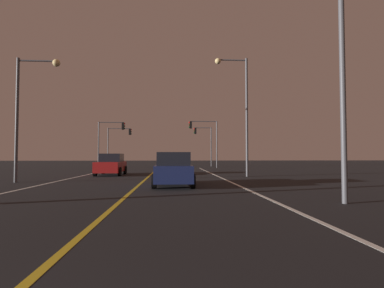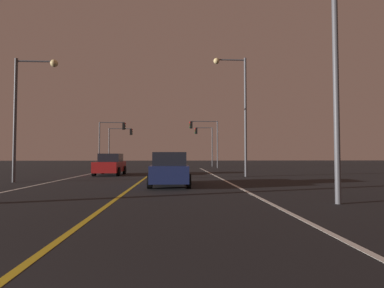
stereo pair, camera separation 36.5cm
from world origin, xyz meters
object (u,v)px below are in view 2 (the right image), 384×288
(car_oncoming, at_px, (110,165))
(street_lamp_left_mid, at_px, (26,102))
(traffic_light_far_right, at_px, (204,138))
(street_lamp_right_far, at_px, (238,102))
(traffic_light_near_left, at_px, (112,134))
(traffic_light_far_left, at_px, (120,138))
(traffic_light_near_right, at_px, (204,133))
(street_lamp_right_near, at_px, (321,61))
(car_lead_same_lane, at_px, (170,170))

(car_oncoming, height_order, street_lamp_left_mid, street_lamp_left_mid)
(street_lamp_left_mid, bearing_deg, traffic_light_far_right, 63.49)
(street_lamp_right_far, bearing_deg, traffic_light_near_left, -52.14)
(car_oncoming, xyz_separation_m, traffic_light_far_left, (-2.67, 19.20, 3.24))
(street_lamp_left_mid, bearing_deg, street_lamp_right_far, 16.71)
(car_oncoming, distance_m, street_lamp_right_far, 11.14)
(car_oncoming, distance_m, traffic_light_far_right, 21.58)
(traffic_light_near_left, distance_m, traffic_light_far_left, 5.50)
(traffic_light_far_right, distance_m, street_lamp_left_mid, 28.66)
(traffic_light_far_right, xyz_separation_m, street_lamp_right_far, (0.52, -21.64, 1.38))
(traffic_light_near_right, bearing_deg, street_lamp_left_mid, 58.55)
(traffic_light_near_left, relative_size, street_lamp_right_near, 0.81)
(street_lamp_left_mid, xyz_separation_m, street_lamp_right_far, (13.31, 4.00, 0.86))
(traffic_light_near_left, xyz_separation_m, traffic_light_far_right, (12.02, 5.50, -0.10))
(street_lamp_right_far, bearing_deg, street_lamp_left_mid, 16.71)
(traffic_light_near_right, bearing_deg, traffic_light_near_left, -0.00)
(car_oncoming, height_order, traffic_light_near_right, traffic_light_near_right)
(car_lead_same_lane, xyz_separation_m, traffic_light_near_left, (-7.64, 22.71, 3.43))
(car_oncoming, relative_size, traffic_light_far_left, 0.79)
(street_lamp_right_near, distance_m, street_lamp_right_far, 12.73)
(car_lead_same_lane, bearing_deg, car_oncoming, 28.50)
(car_oncoming, xyz_separation_m, car_lead_same_lane, (4.89, -9.01, 0.00))
(street_lamp_right_near, distance_m, street_lamp_left_mid, 15.93)
(traffic_light_far_left, height_order, street_lamp_left_mid, street_lamp_left_mid)
(street_lamp_right_far, bearing_deg, traffic_light_near_right, -86.46)
(street_lamp_right_near, bearing_deg, traffic_light_far_left, -69.99)
(traffic_light_far_right, bearing_deg, car_lead_same_lane, 81.17)
(car_oncoming, bearing_deg, street_lamp_right_near, 33.01)
(car_oncoming, relative_size, street_lamp_right_far, 0.49)
(traffic_light_near_left, xyz_separation_m, street_lamp_left_mid, (-0.77, -20.14, 0.42))
(car_oncoming, height_order, traffic_light_near_left, traffic_light_near_left)
(street_lamp_left_mid, bearing_deg, traffic_light_near_left, 87.82)
(street_lamp_right_near, relative_size, street_lamp_left_mid, 0.98)
(car_oncoming, height_order, traffic_light_far_right, traffic_light_far_right)
(traffic_light_near_left, bearing_deg, traffic_light_far_right, 24.58)
(traffic_light_near_right, relative_size, street_lamp_left_mid, 0.82)
(traffic_light_far_right, bearing_deg, street_lamp_right_far, 91.39)
(traffic_light_near_right, height_order, traffic_light_far_right, traffic_light_near_right)
(traffic_light_near_left, bearing_deg, traffic_light_far_left, 89.16)
(traffic_light_far_left, distance_m, street_lamp_left_mid, 25.66)
(traffic_light_near_right, height_order, street_lamp_left_mid, street_lamp_left_mid)
(car_oncoming, relative_size, street_lamp_right_near, 0.61)
(car_lead_same_lane, bearing_deg, traffic_light_far_left, 15.01)
(street_lamp_right_near, bearing_deg, car_lead_same_lane, -51.11)
(traffic_light_near_left, bearing_deg, street_lamp_right_near, -66.42)
(car_oncoming, distance_m, traffic_light_near_left, 14.39)
(traffic_light_far_right, height_order, traffic_light_far_left, traffic_light_far_right)
(street_lamp_right_near, relative_size, street_lamp_right_far, 0.81)
(car_oncoming, bearing_deg, traffic_light_near_left, -168.65)
(traffic_light_near_left, distance_m, street_lamp_right_near, 31.46)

